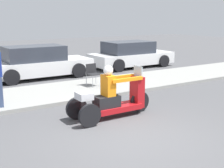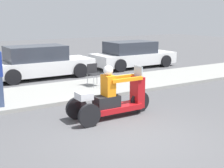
{
  "view_description": "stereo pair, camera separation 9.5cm",
  "coord_description": "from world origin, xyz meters",
  "px_view_note": "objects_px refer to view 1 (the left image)",
  "views": [
    {
      "loc": [
        -3.96,
        -5.39,
        2.7
      ],
      "look_at": [
        0.4,
        1.43,
        0.92
      ],
      "focal_mm": 50.0,
      "sensor_mm": 36.0,
      "label": 1
    },
    {
      "loc": [
        -3.88,
        -5.44,
        2.7
      ],
      "look_at": [
        0.4,
        1.43,
        0.92
      ],
      "focal_mm": 50.0,
      "sensor_mm": 36.0,
      "label": 2
    }
  ],
  "objects_px": {
    "folding_chair_set_back": "(93,72)",
    "parked_car_lot_center": "(38,63)",
    "motorcycle_trike": "(112,99)",
    "parked_car_lot_right": "(131,55)"
  },
  "relations": [
    {
      "from": "motorcycle_trike",
      "to": "parked_car_lot_right",
      "type": "relative_size",
      "value": 0.54
    },
    {
      "from": "folding_chair_set_back",
      "to": "parked_car_lot_center",
      "type": "xyz_separation_m",
      "value": [
        -1.03,
        3.11,
        0.05
      ]
    },
    {
      "from": "folding_chair_set_back",
      "to": "parked_car_lot_right",
      "type": "bearing_deg",
      "value": 38.87
    },
    {
      "from": "parked_car_lot_center",
      "to": "parked_car_lot_right",
      "type": "xyz_separation_m",
      "value": [
        5.22,
        0.27,
        -0.02
      ]
    },
    {
      "from": "motorcycle_trike",
      "to": "parked_car_lot_center",
      "type": "xyz_separation_m",
      "value": [
        0.19,
        6.38,
        0.17
      ]
    },
    {
      "from": "folding_chair_set_back",
      "to": "parked_car_lot_center",
      "type": "distance_m",
      "value": 3.28
    },
    {
      "from": "motorcycle_trike",
      "to": "parked_car_lot_center",
      "type": "distance_m",
      "value": 6.38
    },
    {
      "from": "motorcycle_trike",
      "to": "parked_car_lot_right",
      "type": "height_order",
      "value": "motorcycle_trike"
    },
    {
      "from": "motorcycle_trike",
      "to": "parked_car_lot_right",
      "type": "xyz_separation_m",
      "value": [
        5.41,
        6.64,
        0.15
      ]
    },
    {
      "from": "parked_car_lot_right",
      "to": "parked_car_lot_center",
      "type": "bearing_deg",
      "value": -177.06
    }
  ]
}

